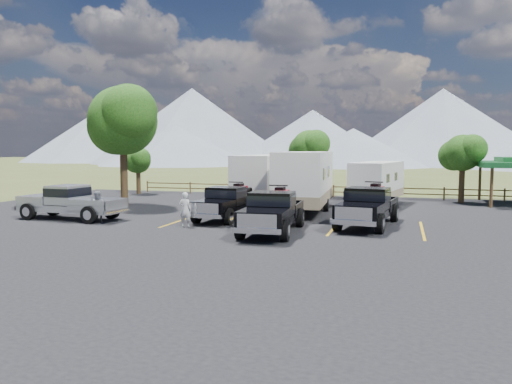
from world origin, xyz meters
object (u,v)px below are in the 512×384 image
(trailer_left, at_px, (266,179))
(person_a, at_px, (185,210))
(rig_center, at_px, (273,210))
(trailer_right, at_px, (377,183))
(rig_left, at_px, (228,202))
(trailer_center, at_px, (305,180))
(pickup_silver, at_px, (70,202))
(tree_big_nw, at_px, (122,121))
(person_b, at_px, (98,207))
(rig_right, at_px, (368,205))

(trailer_left, bearing_deg, person_a, -95.15)
(rig_center, distance_m, trailer_right, 12.84)
(rig_left, bearing_deg, trailer_center, 55.23)
(pickup_silver, bearing_deg, trailer_left, 143.40)
(trailer_center, xyz_separation_m, person_a, (-4.38, -7.44, -1.02))
(tree_big_nw, relative_size, trailer_center, 0.76)
(rig_center, relative_size, pickup_silver, 1.01)
(person_b, bearing_deg, tree_big_nw, 101.42)
(trailer_left, xyz_separation_m, trailer_center, (3.21, -2.88, 0.12))
(tree_big_nw, xyz_separation_m, rig_right, (16.05, -4.30, -4.55))
(trailer_right, height_order, person_a, trailer_right)
(trailer_right, bearing_deg, pickup_silver, -132.61)
(tree_big_nw, xyz_separation_m, rig_left, (8.70, -4.01, -4.63))
(rig_center, xyz_separation_m, trailer_left, (-3.23, 10.59, 0.75))
(tree_big_nw, bearing_deg, trailer_left, 19.46)
(rig_center, distance_m, rig_right, 5.09)
(tree_big_nw, height_order, person_a, tree_big_nw)
(trailer_center, relative_size, person_b, 6.41)
(rig_right, xyz_separation_m, trailer_center, (-4.01, 4.54, 0.85))
(rig_center, xyz_separation_m, pickup_silver, (-11.34, 0.95, -0.04))
(rig_right, distance_m, person_b, 13.52)
(rig_left, xyz_separation_m, trailer_left, (0.14, 7.14, 0.81))
(person_a, relative_size, person_b, 1.05)
(trailer_center, distance_m, pickup_silver, 13.21)
(pickup_silver, height_order, person_b, pickup_silver)
(pickup_silver, bearing_deg, rig_right, 101.69)
(person_b, bearing_deg, rig_left, 17.66)
(tree_big_nw, distance_m, trailer_left, 10.12)
(tree_big_nw, xyz_separation_m, trailer_right, (16.03, 4.74, -4.05))
(person_b, bearing_deg, rig_center, -12.39)
(rig_center, height_order, trailer_right, trailer_right)
(rig_center, height_order, trailer_center, trailer_center)
(tree_big_nw, height_order, trailer_right, tree_big_nw)
(rig_right, bearing_deg, trailer_center, 139.35)
(rig_right, bearing_deg, pickup_silver, -163.83)
(rig_right, height_order, person_a, rig_right)
(trailer_center, distance_m, person_b, 11.84)
(rig_right, distance_m, trailer_right, 9.06)
(trailer_center, relative_size, person_a, 6.09)
(tree_big_nw, distance_m, person_a, 11.53)
(rig_left, relative_size, trailer_left, 0.62)
(tree_big_nw, relative_size, rig_left, 1.33)
(trailer_center, bearing_deg, rig_center, -93.08)
(tree_big_nw, relative_size, rig_right, 1.21)
(pickup_silver, bearing_deg, person_b, 77.27)
(tree_big_nw, bearing_deg, person_b, -68.29)
(rig_left, bearing_deg, tree_big_nw, 158.66)
(rig_left, xyz_separation_m, trailer_center, (3.35, 4.26, 0.93))
(rig_left, xyz_separation_m, pickup_silver, (-7.97, -2.50, 0.02))
(person_a, bearing_deg, rig_left, -107.37)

